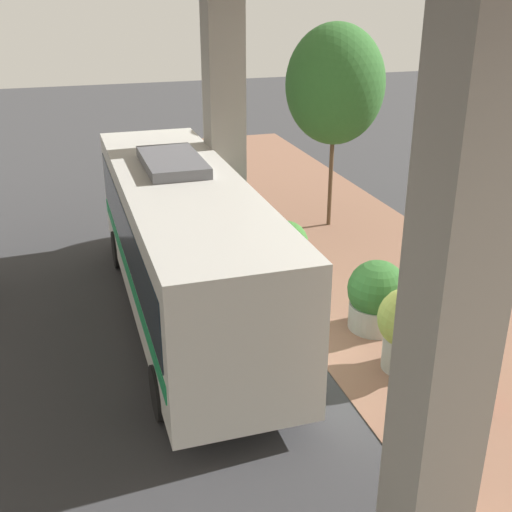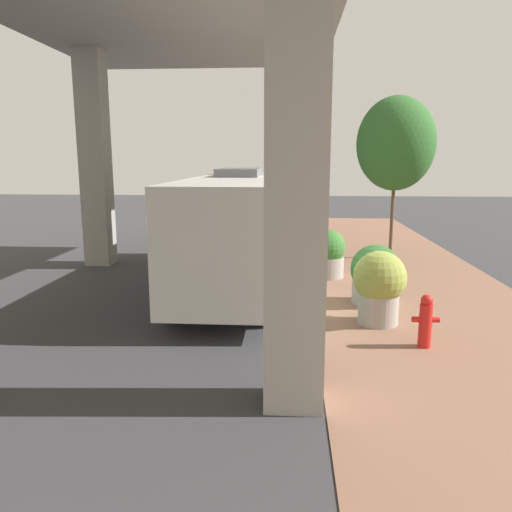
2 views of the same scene
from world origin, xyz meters
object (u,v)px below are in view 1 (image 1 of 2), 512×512
planter_front (285,251)px  street_tree_near (335,85)px  bus (184,239)px  planter_middle (408,327)px  fire_hydrant (481,377)px  planter_back (376,297)px

planter_front → street_tree_near: (-2.69, -3.39, 3.57)m
bus → planter_middle: size_ratio=5.83×
planter_front → street_tree_near: 5.61m
fire_hydrant → street_tree_near: bearing=-96.8°
bus → planter_front: (-2.81, -1.19, -1.12)m
bus → planter_back: bus is taller
planter_back → planter_front: bearing=-70.8°
fire_hydrant → bus: bearing=-48.3°
fire_hydrant → street_tree_near: size_ratio=0.18×
planter_middle → street_tree_near: size_ratio=0.28×
bus → street_tree_near: bearing=-140.3°
planter_middle → bus: bearing=-43.3°
planter_front → planter_middle: planter_middle is taller
planter_front → street_tree_near: street_tree_near is taller
fire_hydrant → planter_back: planter_back is taller
planter_front → planter_middle: (-0.86, 4.64, 0.15)m
planter_front → bus: bearing=22.9°
planter_middle → planter_back: 1.67m
fire_hydrant → planter_back: bearing=-80.5°
bus → planter_front: 3.25m
bus → planter_middle: 5.14m
fire_hydrant → planter_middle: bearing=-64.2°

